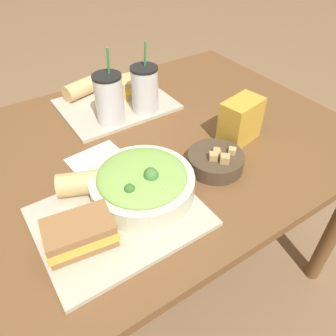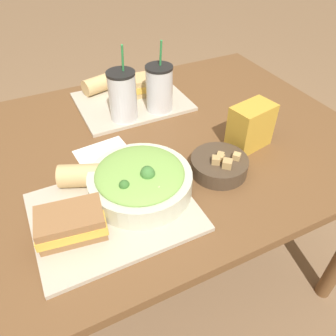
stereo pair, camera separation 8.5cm
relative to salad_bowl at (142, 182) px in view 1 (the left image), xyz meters
name	(u,v)px [view 1 (the left image)]	position (x,y,z in m)	size (l,w,h in m)	color
ground_plane	(147,274)	(0.10, 0.20, -0.79)	(12.00, 12.00, 0.00)	#846647
dining_table	(139,167)	(0.10, 0.20, -0.14)	(1.38, 0.95, 0.74)	brown
tray_near	(120,217)	(-0.09, -0.03, -0.05)	(0.39, 0.31, 0.01)	#BCB29E
tray_far	(116,104)	(0.15, 0.46, -0.05)	(0.39, 0.31, 0.01)	#BCB29E
salad_bowl	(142,182)	(0.00, 0.00, 0.00)	(0.26, 0.26, 0.10)	beige
soup_bowl	(216,160)	(0.23, -0.01, -0.03)	(0.16, 0.16, 0.07)	#473828
sandwich_near	(79,233)	(-0.19, -0.06, -0.01)	(0.16, 0.12, 0.06)	olive
baguette_near	(87,183)	(-0.11, 0.09, -0.01)	(0.16, 0.11, 0.06)	tan
sandwich_far	(126,87)	(0.22, 0.49, -0.01)	(0.16, 0.11, 0.06)	tan
baguette_far	(83,88)	(0.08, 0.58, -0.01)	(0.15, 0.09, 0.06)	tan
drink_cup_dark	(110,101)	(0.09, 0.35, 0.04)	(0.09, 0.09, 0.25)	silver
drink_cup_red	(145,91)	(0.22, 0.35, 0.03)	(0.09, 0.09, 0.24)	silver
chip_bag	(240,121)	(0.38, 0.05, 0.02)	(0.14, 0.10, 0.14)	gold
napkin_folded	(96,159)	(-0.04, 0.21, -0.05)	(0.17, 0.12, 0.00)	white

